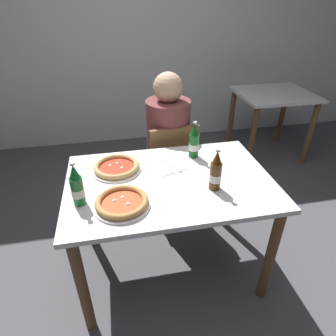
# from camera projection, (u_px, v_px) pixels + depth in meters

# --- Properties ---
(ground_plane) EXTENTS (8.00, 8.00, 0.00)m
(ground_plane) POSITION_uv_depth(u_px,v_px,m) (169.00, 265.00, 2.07)
(ground_plane) COLOR #4C4C51
(back_wall_tiled) EXTENTS (7.00, 0.10, 2.60)m
(back_wall_tiled) POSITION_uv_depth(u_px,v_px,m) (131.00, 32.00, 3.22)
(back_wall_tiled) COLOR silver
(back_wall_tiled) RESTS_ON ground_plane
(dining_table_main) EXTENTS (1.20, 0.80, 0.75)m
(dining_table_main) POSITION_uv_depth(u_px,v_px,m) (170.00, 195.00, 1.74)
(dining_table_main) COLOR silver
(dining_table_main) RESTS_ON ground_plane
(chair_behind_table) EXTENTS (0.44, 0.44, 0.85)m
(chair_behind_table) POSITION_uv_depth(u_px,v_px,m) (170.00, 164.00, 2.35)
(chair_behind_table) COLOR brown
(chair_behind_table) RESTS_ON ground_plane
(diner_seated) EXTENTS (0.34, 0.34, 1.21)m
(diner_seated) POSITION_uv_depth(u_px,v_px,m) (168.00, 150.00, 2.34)
(diner_seated) COLOR #2D3342
(diner_seated) RESTS_ON ground_plane
(dining_table_background) EXTENTS (0.80, 0.70, 0.75)m
(dining_table_background) POSITION_uv_depth(u_px,v_px,m) (272.00, 107.00, 3.19)
(dining_table_background) COLOR silver
(dining_table_background) RESTS_ON ground_plane
(pizza_margherita_near) EXTENTS (0.30, 0.30, 0.04)m
(pizza_margherita_near) POSITION_uv_depth(u_px,v_px,m) (117.00, 167.00, 1.76)
(pizza_margherita_near) COLOR white
(pizza_margherita_near) RESTS_ON dining_table_main
(pizza_marinara_far) EXTENTS (0.29, 0.29, 0.04)m
(pizza_marinara_far) POSITION_uv_depth(u_px,v_px,m) (122.00, 203.00, 1.46)
(pizza_marinara_far) COLOR white
(pizza_marinara_far) RESTS_ON dining_table_main
(beer_bottle_left) EXTENTS (0.07, 0.07, 0.25)m
(beer_bottle_left) POSITION_uv_depth(u_px,v_px,m) (194.00, 142.00, 1.86)
(beer_bottle_left) COLOR #14591E
(beer_bottle_left) RESTS_ON dining_table_main
(beer_bottle_center) EXTENTS (0.07, 0.07, 0.25)m
(beer_bottle_center) POSITION_uv_depth(u_px,v_px,m) (216.00, 173.00, 1.55)
(beer_bottle_center) COLOR #512D0F
(beer_bottle_center) RESTS_ON dining_table_main
(beer_bottle_right) EXTENTS (0.07, 0.07, 0.25)m
(beer_bottle_right) POSITION_uv_depth(u_px,v_px,m) (77.00, 187.00, 1.44)
(beer_bottle_right) COLOR #196B2D
(beer_bottle_right) RESTS_ON dining_table_main
(napkin_with_cutlery) EXTENTS (0.23, 0.23, 0.01)m
(napkin_with_cutlery) POSITION_uv_depth(u_px,v_px,m) (169.00, 166.00, 1.81)
(napkin_with_cutlery) COLOR white
(napkin_with_cutlery) RESTS_ON dining_table_main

